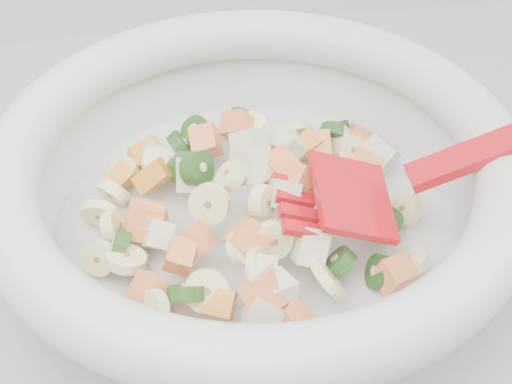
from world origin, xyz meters
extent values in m
cylinder|color=silver|center=(-0.15, 1.41, 0.91)|extent=(0.30, 0.30, 0.02)
torus|color=silver|center=(-0.15, 1.41, 0.98)|extent=(0.36, 0.36, 0.04)
cylinder|color=#FBECA7|center=(-0.25, 1.38, 0.93)|extent=(0.04, 0.04, 0.02)
cylinder|color=#FBECA7|center=(-0.26, 1.43, 0.93)|extent=(0.03, 0.02, 0.03)
cylinder|color=#FBECA7|center=(-0.11, 1.49, 0.93)|extent=(0.03, 0.02, 0.03)
cylinder|color=#FBECA7|center=(-0.14, 1.50, 0.94)|extent=(0.03, 0.03, 0.02)
cylinder|color=#FBECA7|center=(-0.15, 1.39, 0.96)|extent=(0.03, 0.03, 0.03)
cylinder|color=#FBECA7|center=(-0.23, 1.33, 0.93)|extent=(0.02, 0.03, 0.03)
cylinder|color=#FBECA7|center=(-0.19, 1.40, 0.95)|extent=(0.04, 0.03, 0.04)
cylinder|color=#FBECA7|center=(-0.24, 1.47, 0.93)|extent=(0.03, 0.03, 0.02)
cylinder|color=#FBECA7|center=(-0.20, 1.34, 0.94)|extent=(0.03, 0.03, 0.03)
cylinder|color=#FBECA7|center=(-0.07, 1.41, 0.93)|extent=(0.02, 0.03, 0.03)
cylinder|color=#FBECA7|center=(-0.25, 1.45, 0.93)|extent=(0.03, 0.03, 0.03)
cylinder|color=#FBECA7|center=(-0.06, 1.35, 0.93)|extent=(0.04, 0.04, 0.02)
cylinder|color=#FBECA7|center=(-0.12, 1.33, 0.94)|extent=(0.03, 0.04, 0.03)
cylinder|color=#FBECA7|center=(-0.22, 1.47, 0.94)|extent=(0.04, 0.04, 0.02)
cylinder|color=#FBECA7|center=(-0.07, 1.46, 0.94)|extent=(0.03, 0.02, 0.03)
cylinder|color=#FBECA7|center=(-0.17, 1.42, 0.96)|extent=(0.02, 0.02, 0.02)
cylinder|color=#FBECA7|center=(-0.26, 1.38, 0.93)|extent=(0.03, 0.02, 0.03)
cylinder|color=#FBECA7|center=(-0.17, 1.36, 0.95)|extent=(0.03, 0.03, 0.03)
cylinder|color=#FBECA7|center=(-0.15, 1.36, 0.95)|extent=(0.04, 0.02, 0.04)
cylinder|color=#FBECA7|center=(-0.16, 1.35, 0.94)|extent=(0.02, 0.03, 0.03)
cylinder|color=#FBECA7|center=(-0.09, 1.43, 0.95)|extent=(0.03, 0.03, 0.03)
cylinder|color=#FBECA7|center=(-0.25, 1.41, 0.93)|extent=(0.02, 0.03, 0.03)
cylinder|color=#FBECA7|center=(-0.05, 1.40, 0.93)|extent=(0.02, 0.03, 0.03)
cube|color=#FF9E50|center=(-0.15, 1.31, 0.93)|extent=(0.03, 0.03, 0.03)
cube|color=#FF9E50|center=(-0.23, 1.41, 0.94)|extent=(0.03, 0.03, 0.03)
cube|color=#FF9E50|center=(-0.16, 1.33, 0.94)|extent=(0.03, 0.03, 0.04)
cube|color=#FF9E50|center=(-0.06, 1.45, 0.93)|extent=(0.04, 0.04, 0.03)
cube|color=#FF9E50|center=(-0.15, 1.50, 0.94)|extent=(0.03, 0.03, 0.03)
cube|color=#FF9E50|center=(-0.18, 1.47, 0.95)|extent=(0.03, 0.03, 0.03)
cube|color=#FF9E50|center=(-0.10, 1.47, 0.94)|extent=(0.03, 0.03, 0.03)
cube|color=#FF9E50|center=(-0.19, 1.31, 0.92)|extent=(0.03, 0.03, 0.02)
cube|color=#FF9E50|center=(-0.21, 1.37, 0.94)|extent=(0.03, 0.03, 0.03)
cube|color=#FF9E50|center=(-0.20, 1.38, 0.94)|extent=(0.03, 0.03, 0.03)
cube|color=#FF9E50|center=(-0.06, 1.47, 0.93)|extent=(0.03, 0.03, 0.03)
cube|color=#FF9E50|center=(-0.13, 1.40, 0.96)|extent=(0.04, 0.03, 0.04)
cube|color=#FF9E50|center=(-0.08, 1.34, 0.93)|extent=(0.03, 0.03, 0.03)
cube|color=#FF9E50|center=(-0.14, 1.42, 0.96)|extent=(0.03, 0.04, 0.03)
cube|color=#FF9E50|center=(-0.23, 1.41, 0.94)|extent=(0.03, 0.03, 0.03)
cube|color=#FF9E50|center=(-0.17, 1.37, 0.95)|extent=(0.03, 0.03, 0.04)
cube|color=#FF9E50|center=(-0.23, 1.35, 0.93)|extent=(0.04, 0.03, 0.03)
cylinder|color=#419331|center=(-0.08, 1.49, 0.93)|extent=(0.03, 0.03, 0.03)
cylinder|color=#419331|center=(-0.21, 1.34, 0.94)|extent=(0.03, 0.03, 0.02)
cylinder|color=#419331|center=(-0.07, 1.38, 0.93)|extent=(0.04, 0.04, 0.02)
cylinder|color=#419331|center=(-0.19, 1.44, 0.95)|extent=(0.03, 0.03, 0.03)
cylinder|color=#419331|center=(-0.25, 1.39, 0.93)|extent=(0.02, 0.03, 0.03)
cylinder|color=#419331|center=(-0.19, 1.50, 0.94)|extent=(0.03, 0.03, 0.03)
cylinder|color=#419331|center=(-0.11, 1.35, 0.94)|extent=(0.03, 0.03, 0.03)
cylinder|color=#419331|center=(-0.08, 1.48, 0.94)|extent=(0.03, 0.03, 0.03)
cylinder|color=#419331|center=(-0.09, 1.34, 0.93)|extent=(0.02, 0.02, 0.02)
cylinder|color=#419331|center=(-0.15, 1.51, 0.93)|extent=(0.04, 0.04, 0.03)
cylinder|color=#419331|center=(-0.20, 1.45, 0.94)|extent=(0.03, 0.03, 0.03)
cylinder|color=#419331|center=(-0.20, 1.49, 0.93)|extent=(0.03, 0.03, 0.03)
cube|color=beige|center=(-0.20, 1.44, 0.94)|extent=(0.02, 0.03, 0.03)
cube|color=beige|center=(-0.13, 1.36, 0.95)|extent=(0.03, 0.03, 0.04)
cube|color=beige|center=(-0.16, 1.42, 0.96)|extent=(0.03, 0.04, 0.03)
cube|color=beige|center=(-0.15, 1.46, 0.95)|extent=(0.03, 0.04, 0.04)
cube|color=beige|center=(-0.05, 1.47, 0.92)|extent=(0.02, 0.02, 0.02)
cube|color=beige|center=(-0.07, 1.47, 0.93)|extent=(0.03, 0.03, 0.03)
cube|color=beige|center=(-0.22, 1.39, 0.94)|extent=(0.03, 0.03, 0.03)
cube|color=beige|center=(-0.13, 1.47, 0.94)|extent=(0.03, 0.03, 0.03)
cube|color=beige|center=(-0.16, 1.34, 0.94)|extent=(0.02, 0.02, 0.03)
cube|color=beige|center=(-0.22, 1.48, 0.93)|extent=(0.03, 0.02, 0.03)
cube|color=beige|center=(-0.17, 1.32, 0.93)|extent=(0.03, 0.03, 0.03)
cube|color=beige|center=(-0.14, 1.39, 0.96)|extent=(0.02, 0.03, 0.03)
cube|color=beige|center=(-0.16, 1.33, 0.94)|extent=(0.03, 0.03, 0.02)
cube|color=beige|center=(-0.12, 1.46, 0.94)|extent=(0.03, 0.02, 0.03)
cube|color=beige|center=(-0.05, 1.45, 0.93)|extent=(0.04, 0.03, 0.03)
cube|color=gold|center=(-0.23, 1.48, 0.93)|extent=(0.03, 0.03, 0.02)
cube|color=gold|center=(-0.11, 1.47, 0.94)|extent=(0.03, 0.02, 0.03)
cube|color=gold|center=(-0.25, 1.46, 0.93)|extent=(0.03, 0.03, 0.02)
cube|color=gold|center=(-0.22, 1.45, 0.94)|extent=(0.03, 0.02, 0.03)
cube|color=gold|center=(-0.19, 1.33, 0.93)|extent=(0.03, 0.03, 0.02)
cube|color=red|center=(-0.10, 1.38, 0.96)|extent=(0.06, 0.07, 0.03)
cube|color=red|center=(-0.13, 1.40, 0.96)|extent=(0.03, 0.01, 0.02)
cube|color=red|center=(-0.13, 1.39, 0.96)|extent=(0.03, 0.01, 0.02)
cube|color=red|center=(-0.13, 1.37, 0.96)|extent=(0.03, 0.01, 0.02)
cube|color=red|center=(-0.13, 1.36, 0.96)|extent=(0.03, 0.01, 0.02)
camera|label=1|loc=(-0.22, 1.05, 1.28)|focal=50.00mm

